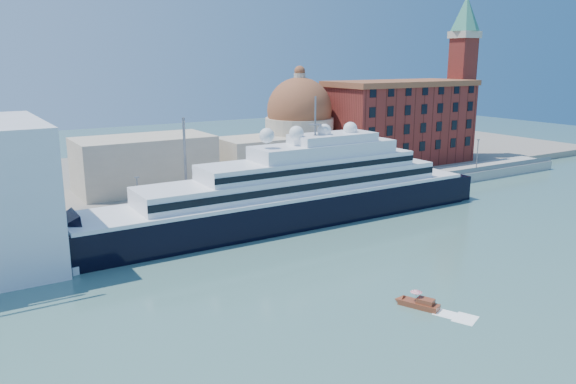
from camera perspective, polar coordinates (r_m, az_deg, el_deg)
ground at (r=93.49m, az=9.27°, el=-6.22°), size 400.00×400.00×0.00m
quay at (r=119.58m, az=-1.43°, el=-1.08°), size 180.00×10.00×2.50m
land at (r=155.52m, az=-9.12°, el=2.05°), size 260.00×72.00×2.00m
quay_fence at (r=115.39m, az=-0.30°, el=-0.66°), size 180.00×0.10×1.20m
superyacht at (r=106.47m, az=-1.30°, el=-0.88°), size 94.49×13.10×28.24m
service_barge at (r=92.61m, az=-18.50°, el=-6.50°), size 11.16×6.45×2.38m
water_taxi at (r=75.16m, az=13.25°, el=-10.93°), size 3.64×5.39×2.44m
warehouse at (r=162.57m, az=11.32°, el=7.01°), size 43.00×19.00×23.25m
campanile at (r=178.95m, az=17.30°, el=12.04°), size 8.40×8.40×47.00m
church at (r=141.10m, az=-4.12°, el=5.12°), size 66.00×18.00×25.50m
lamp_posts at (r=110.43m, az=-6.68°, el=2.19°), size 120.80×2.40×18.00m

